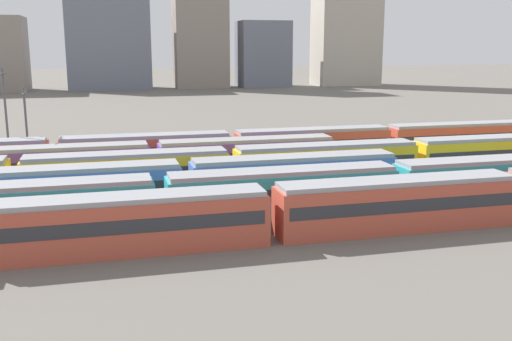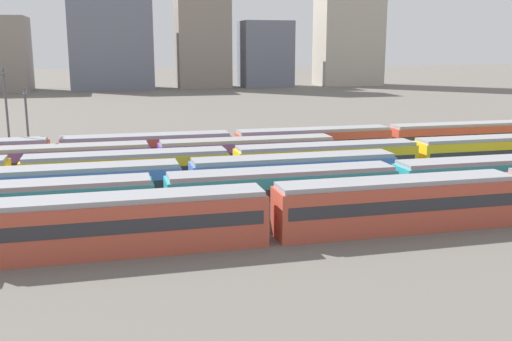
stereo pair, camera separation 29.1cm
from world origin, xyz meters
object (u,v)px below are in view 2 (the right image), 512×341
(train_track_1, at_px, (160,200))
(train_track_3, at_px, (415,158))
(catenary_pole_3, at_px, (7,115))
(train_track_4, at_px, (54,165))
(train_track_5, at_px, (389,141))
(catenary_pole_1, at_px, (27,124))
(train_track_0, at_px, (510,196))
(train_track_2, at_px, (66,189))

(train_track_1, relative_size, train_track_3, 0.66)
(train_track_3, bearing_deg, catenary_pole_3, 161.85)
(train_track_1, xyz_separation_m, train_track_4, (-8.57, 15.60, -0.00))
(train_track_1, xyz_separation_m, train_track_5, (28.86, 20.80, 0.00))
(train_track_1, height_order, train_track_3, same)
(train_track_4, xyz_separation_m, catenary_pole_1, (-3.09, 7.98, 2.98))
(catenary_pole_1, distance_m, catenary_pole_3, 2.18)
(train_track_1, xyz_separation_m, catenary_pole_3, (-13.55, 23.52, 4.05))
(train_track_0, height_order, catenary_pole_3, catenary_pole_3)
(train_track_1, xyz_separation_m, train_track_3, (26.47, 10.40, 0.00))
(train_track_1, distance_m, train_track_4, 17.80)
(train_track_4, bearing_deg, train_track_3, -8.44)
(train_track_3, distance_m, train_track_5, 10.67)
(catenary_pole_1, bearing_deg, train_track_2, -75.39)
(train_track_4, relative_size, train_track_5, 0.50)
(train_track_2, relative_size, catenary_pole_3, 5.17)
(train_track_5, bearing_deg, train_track_4, -172.09)
(train_track_2, bearing_deg, train_track_5, 23.59)
(train_track_4, bearing_deg, train_track_2, -80.70)
(train_track_5, bearing_deg, catenary_pole_3, 176.33)
(train_track_3, height_order, catenary_pole_1, catenary_pole_1)
(train_track_0, bearing_deg, train_track_4, 148.87)
(train_track_3, xyz_separation_m, train_track_5, (2.39, 10.40, 0.00))
(train_track_1, bearing_deg, train_track_0, -11.37)
(catenary_pole_3, bearing_deg, train_track_5, -3.67)
(train_track_5, bearing_deg, train_track_0, -96.57)
(train_track_3, relative_size, train_track_5, 1.00)
(train_track_5, height_order, catenary_pole_1, catenary_pole_1)
(train_track_4, bearing_deg, train_track_1, -61.23)
(train_track_2, relative_size, train_track_3, 0.50)
(catenary_pole_1, xyz_separation_m, catenary_pole_3, (-1.90, -0.06, 1.07))
(train_track_4, height_order, catenary_pole_3, catenary_pole_3)
(train_track_0, distance_m, catenary_pole_3, 48.94)
(train_track_1, height_order, catenary_pole_1, catenary_pole_1)
(train_track_2, bearing_deg, train_track_4, 99.30)
(train_track_0, height_order, catenary_pole_1, catenary_pole_1)
(catenary_pole_1, bearing_deg, catenary_pole_3, -178.19)
(train_track_2, distance_m, train_track_5, 38.98)
(train_track_4, bearing_deg, catenary_pole_3, 122.17)
(catenary_pole_3, bearing_deg, train_track_3, -18.15)
(train_track_3, height_order, catenary_pole_3, catenary_pole_3)
(train_track_4, bearing_deg, catenary_pole_1, 111.16)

